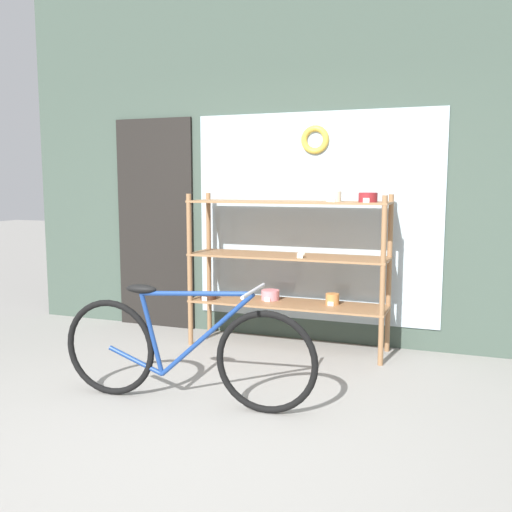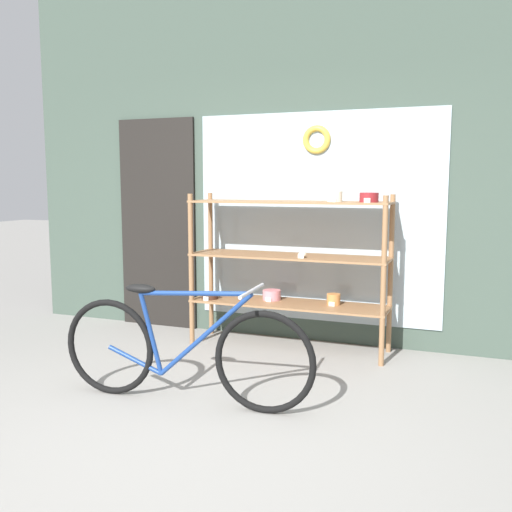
{
  "view_description": "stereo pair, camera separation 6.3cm",
  "coord_description": "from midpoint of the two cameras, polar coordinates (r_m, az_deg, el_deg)",
  "views": [
    {
      "loc": [
        1.49,
        -2.7,
        1.48
      ],
      "look_at": [
        0.02,
        1.3,
        0.92
      ],
      "focal_mm": 40.0,
      "sensor_mm": 36.0,
      "label": 1
    },
    {
      "loc": [
        1.55,
        -2.68,
        1.48
      ],
      "look_at": [
        0.02,
        1.3,
        0.92
      ],
      "focal_mm": 40.0,
      "sensor_mm": 36.0,
      "label": 2
    }
  ],
  "objects": [
    {
      "name": "ground_plane",
      "position": [
        3.42,
        -8.82,
        -18.2
      ],
      "size": [
        30.0,
        30.0,
        0.0
      ],
      "primitive_type": "plane",
      "color": "gray"
    },
    {
      "name": "storefront_facade",
      "position": [
        5.35,
        3.28,
        11.87
      ],
      "size": [
        5.7,
        0.13,
        3.89
      ],
      "color": "#3D4C42",
      "rests_on": "ground_plane"
    },
    {
      "name": "bicycle",
      "position": [
        3.87,
        -7.71,
        -9.37
      ],
      "size": [
        1.8,
        0.46,
        0.81
      ],
      "rotation": [
        0.0,
        0.0,
        0.06
      ],
      "color": "black",
      "rests_on": "ground_plane"
    },
    {
      "name": "display_case",
      "position": [
        5.0,
        3.0,
        -0.2
      ],
      "size": [
        1.75,
        0.45,
        1.4
      ],
      "color": "#8E6642",
      "rests_on": "ground_plane"
    }
  ]
}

